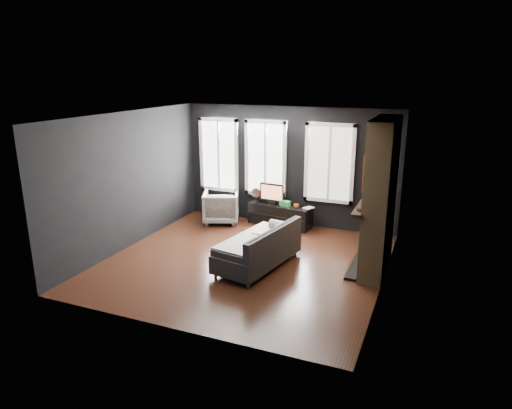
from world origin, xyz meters
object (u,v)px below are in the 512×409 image
at_px(monitor, 272,192).
at_px(mug, 296,205).
at_px(sofa, 258,246).
at_px(book, 306,202).
at_px(armchair, 221,205).
at_px(mantel_vase, 370,191).
at_px(media_console, 280,215).

relative_size(monitor, mug, 5.08).
height_order(monitor, mug, monitor).
height_order(sofa, book, sofa).
bearing_deg(sofa, mug, 99.58).
height_order(sofa, armchair, armchair).
distance_m(book, mantel_vase, 2.06).
relative_size(sofa, book, 7.69).
bearing_deg(sofa, armchair, 141.48).
height_order(armchair, media_console, armchair).
distance_m(armchair, monitor, 1.26).
distance_m(monitor, book, 0.82).
xyz_separation_m(monitor, mantel_vase, (2.34, -1.18, 0.55)).
relative_size(media_console, monitor, 2.40).
height_order(sofa, mug, sofa).
relative_size(sofa, monitor, 2.99).
height_order(armchair, book, armchair).
height_order(monitor, book, monitor).
relative_size(mug, book, 0.51).
bearing_deg(mantel_vase, monitor, 153.24).
height_order(sofa, media_console, sofa).
xyz_separation_m(armchair, mug, (1.79, 0.16, 0.15)).
bearing_deg(book, media_console, 179.23).
xyz_separation_m(mug, book, (0.18, 0.12, 0.06)).
distance_m(sofa, mug, 2.19).
xyz_separation_m(book, mantel_vase, (1.54, -1.18, 0.70)).
distance_m(media_console, monitor, 0.56).
distance_m(monitor, mantel_vase, 2.68).
xyz_separation_m(monitor, mug, (0.62, -0.12, -0.21)).
bearing_deg(book, monitor, -179.98).
relative_size(book, mantel_vase, 1.19).
relative_size(monitor, book, 2.57).
height_order(armchair, mug, armchair).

